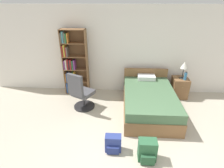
% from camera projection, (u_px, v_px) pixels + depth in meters
% --- Properties ---
extents(wall_back, '(9.00, 0.06, 2.60)m').
position_uv_depth(wall_back, '(134.00, 52.00, 5.23)').
color(wall_back, white).
rests_on(wall_back, ground_plane).
extents(bookshelf, '(0.72, 0.29, 1.98)m').
position_uv_depth(bookshelf, '(73.00, 65.00, 5.25)').
color(bookshelf, brown).
rests_on(bookshelf, ground_plane).
extents(bed, '(1.30, 2.06, 0.83)m').
position_uv_depth(bed, '(149.00, 100.00, 4.64)').
color(bed, brown).
rests_on(bed, ground_plane).
extents(office_chair, '(0.66, 0.71, 1.07)m').
position_uv_depth(office_chair, '(81.00, 94.00, 4.61)').
color(office_chair, '#232326').
rests_on(office_chair, ground_plane).
extents(nightstand, '(0.44, 0.49, 0.61)m').
position_uv_depth(nightstand, '(179.00, 87.00, 5.29)').
color(nightstand, brown).
rests_on(nightstand, ground_plane).
extents(table_lamp, '(0.20, 0.20, 0.51)m').
position_uv_depth(table_lamp, '(184.00, 66.00, 4.98)').
color(table_lamp, '#333333').
rests_on(table_lamp, nightstand).
extents(water_bottle, '(0.08, 0.08, 0.25)m').
position_uv_depth(water_bottle, '(185.00, 76.00, 5.00)').
color(water_bottle, teal).
rests_on(water_bottle, nightstand).
extents(backpack_green, '(0.33, 0.29, 0.43)m').
position_uv_depth(backpack_green, '(147.00, 151.00, 3.20)').
color(backpack_green, '#2D603D').
rests_on(backpack_green, ground_plane).
extents(backpack_blue, '(0.31, 0.23, 0.36)m').
position_uv_depth(backpack_blue, '(113.00, 144.00, 3.41)').
color(backpack_blue, navy).
rests_on(backpack_blue, ground_plane).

